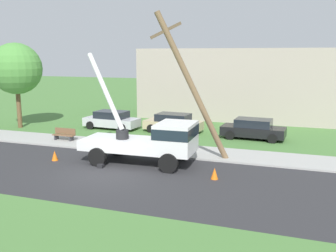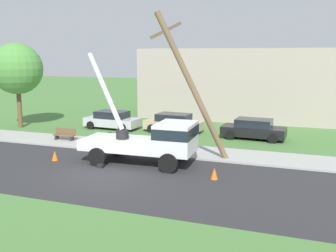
{
  "view_description": "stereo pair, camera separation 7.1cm",
  "coord_description": "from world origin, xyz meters",
  "px_view_note": "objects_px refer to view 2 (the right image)",
  "views": [
    {
      "loc": [
        9.04,
        -16.25,
        5.89
      ],
      "look_at": [
        2.22,
        3.16,
        2.02
      ],
      "focal_mm": 40.84,
      "sensor_mm": 36.0,
      "label": 1
    },
    {
      "loc": [
        9.11,
        -16.23,
        5.89
      ],
      "look_at": [
        2.22,
        3.16,
        2.02
      ],
      "focal_mm": 40.84,
      "sensor_mm": 36.0,
      "label": 2
    }
  ],
  "objects_px": {
    "parked_sedan_silver": "(112,120)",
    "parked_sedan_tan": "(174,123)",
    "leaning_utility_pole": "(192,86)",
    "traffic_cone_ahead": "(214,174)",
    "roadside_tree_near": "(17,69)",
    "utility_truck": "(153,139)",
    "traffic_cone_behind": "(55,156)",
    "parked_sedan_black": "(254,129)",
    "park_bench": "(65,135)"
  },
  "relations": [
    {
      "from": "parked_sedan_silver",
      "to": "parked_sedan_tan",
      "type": "height_order",
      "value": "same"
    },
    {
      "from": "leaning_utility_pole",
      "to": "park_bench",
      "type": "bearing_deg",
      "value": 170.07
    },
    {
      "from": "traffic_cone_ahead",
      "to": "parked_sedan_silver",
      "type": "height_order",
      "value": "parked_sedan_silver"
    },
    {
      "from": "utility_truck",
      "to": "traffic_cone_behind",
      "type": "height_order",
      "value": "utility_truck"
    },
    {
      "from": "traffic_cone_ahead",
      "to": "roadside_tree_near",
      "type": "relative_size",
      "value": 0.08
    },
    {
      "from": "parked_sedan_tan",
      "to": "roadside_tree_near",
      "type": "distance_m",
      "value": 13.25
    },
    {
      "from": "traffic_cone_ahead",
      "to": "parked_sedan_black",
      "type": "height_order",
      "value": "parked_sedan_black"
    },
    {
      "from": "leaning_utility_pole",
      "to": "parked_sedan_black",
      "type": "bearing_deg",
      "value": 68.92
    },
    {
      "from": "utility_truck",
      "to": "parked_sedan_black",
      "type": "distance_m",
      "value": 9.35
    },
    {
      "from": "parked_sedan_silver",
      "to": "park_bench",
      "type": "bearing_deg",
      "value": -100.18
    },
    {
      "from": "utility_truck",
      "to": "traffic_cone_behind",
      "type": "distance_m",
      "value": 5.72
    },
    {
      "from": "traffic_cone_ahead",
      "to": "traffic_cone_behind",
      "type": "height_order",
      "value": "same"
    },
    {
      "from": "leaning_utility_pole",
      "to": "parked_sedan_silver",
      "type": "distance_m",
      "value": 11.51
    },
    {
      "from": "utility_truck",
      "to": "parked_sedan_tan",
      "type": "relative_size",
      "value": 1.51
    },
    {
      "from": "utility_truck",
      "to": "roadside_tree_near",
      "type": "distance_m",
      "value": 15.83
    },
    {
      "from": "traffic_cone_behind",
      "to": "parked_sedan_black",
      "type": "relative_size",
      "value": 0.12
    },
    {
      "from": "parked_sedan_black",
      "to": "park_bench",
      "type": "relative_size",
      "value": 2.81
    },
    {
      "from": "parked_sedan_tan",
      "to": "parked_sedan_black",
      "type": "distance_m",
      "value": 6.11
    },
    {
      "from": "leaning_utility_pole",
      "to": "park_bench",
      "type": "height_order",
      "value": "leaning_utility_pole"
    },
    {
      "from": "traffic_cone_ahead",
      "to": "park_bench",
      "type": "xyz_separation_m",
      "value": [
        -11.49,
        4.52,
        0.18
      ]
    },
    {
      "from": "traffic_cone_ahead",
      "to": "parked_sedan_silver",
      "type": "xyz_separation_m",
      "value": [
        -10.56,
        9.7,
        0.43
      ]
    },
    {
      "from": "parked_sedan_silver",
      "to": "parked_sedan_black",
      "type": "xyz_separation_m",
      "value": [
        11.19,
        -0.06,
        0.0
      ]
    },
    {
      "from": "parked_sedan_silver",
      "to": "utility_truck",
      "type": "bearing_deg",
      "value": -50.49
    },
    {
      "from": "utility_truck",
      "to": "traffic_cone_ahead",
      "type": "xyz_separation_m",
      "value": [
        3.71,
        -1.39,
        -1.13
      ]
    },
    {
      "from": "utility_truck",
      "to": "traffic_cone_ahead",
      "type": "height_order",
      "value": "utility_truck"
    },
    {
      "from": "parked_sedan_silver",
      "to": "parked_sedan_black",
      "type": "distance_m",
      "value": 11.19
    },
    {
      "from": "parked_sedan_tan",
      "to": "park_bench",
      "type": "bearing_deg",
      "value": -137.42
    },
    {
      "from": "parked_sedan_silver",
      "to": "parked_sedan_tan",
      "type": "relative_size",
      "value": 0.99
    },
    {
      "from": "traffic_cone_ahead",
      "to": "parked_sedan_silver",
      "type": "relative_size",
      "value": 0.12
    },
    {
      "from": "traffic_cone_behind",
      "to": "roadside_tree_near",
      "type": "height_order",
      "value": "roadside_tree_near"
    },
    {
      "from": "traffic_cone_behind",
      "to": "park_bench",
      "type": "bearing_deg",
      "value": 118.13
    },
    {
      "from": "parked_sedan_silver",
      "to": "park_bench",
      "type": "relative_size",
      "value": 2.81
    },
    {
      "from": "parked_sedan_black",
      "to": "leaning_utility_pole",
      "type": "bearing_deg",
      "value": -111.08
    },
    {
      "from": "parked_sedan_black",
      "to": "parked_sedan_tan",
      "type": "bearing_deg",
      "value": 176.13
    },
    {
      "from": "utility_truck",
      "to": "parked_sedan_silver",
      "type": "xyz_separation_m",
      "value": [
        -6.85,
        8.31,
        -0.7
      ]
    },
    {
      "from": "parked_sedan_tan",
      "to": "parked_sedan_black",
      "type": "bearing_deg",
      "value": -3.87
    },
    {
      "from": "traffic_cone_behind",
      "to": "parked_sedan_tan",
      "type": "bearing_deg",
      "value": 69.19
    },
    {
      "from": "traffic_cone_ahead",
      "to": "parked_sedan_tan",
      "type": "height_order",
      "value": "parked_sedan_tan"
    },
    {
      "from": "parked_sedan_silver",
      "to": "roadside_tree_near",
      "type": "relative_size",
      "value": 0.66
    },
    {
      "from": "utility_truck",
      "to": "parked_sedan_tan",
      "type": "height_order",
      "value": "utility_truck"
    },
    {
      "from": "traffic_cone_ahead",
      "to": "parked_sedan_tan",
      "type": "bearing_deg",
      "value": 118.54
    },
    {
      "from": "roadside_tree_near",
      "to": "utility_truck",
      "type": "bearing_deg",
      "value": -23.87
    },
    {
      "from": "utility_truck",
      "to": "parked_sedan_silver",
      "type": "distance_m",
      "value": 10.79
    },
    {
      "from": "utility_truck",
      "to": "park_bench",
      "type": "relative_size",
      "value": 4.27
    },
    {
      "from": "roadside_tree_near",
      "to": "parked_sedan_tan",
      "type": "bearing_deg",
      "value": 10.97
    },
    {
      "from": "traffic_cone_ahead",
      "to": "roadside_tree_near",
      "type": "xyz_separation_m",
      "value": [
        -17.86,
        7.65,
        4.47
      ]
    },
    {
      "from": "traffic_cone_ahead",
      "to": "parked_sedan_tan",
      "type": "distance_m",
      "value": 11.45
    },
    {
      "from": "leaning_utility_pole",
      "to": "traffic_cone_ahead",
      "type": "distance_m",
      "value": 5.24
    },
    {
      "from": "leaning_utility_pole",
      "to": "traffic_cone_ahead",
      "type": "bearing_deg",
      "value": -55.1
    },
    {
      "from": "park_bench",
      "to": "roadside_tree_near",
      "type": "relative_size",
      "value": 0.24
    }
  ]
}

